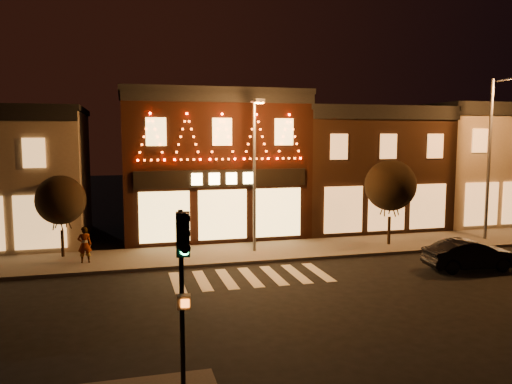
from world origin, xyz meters
name	(u,v)px	position (x,y,z in m)	size (l,w,h in m)	color
ground	(279,309)	(0.00, 0.00, 0.00)	(120.00, 120.00, 0.00)	black
sidewalk_far	(270,251)	(2.00, 8.00, 0.07)	(44.00, 4.00, 0.15)	#47423D
building_pulp	(209,163)	(0.00, 13.98, 4.16)	(10.20, 8.34, 8.30)	black
building_right_a	(356,167)	(9.50, 13.99, 3.76)	(9.20, 8.28, 7.50)	#341E12
building_right_b	(476,163)	(18.50, 13.99, 3.91)	(9.20, 8.28, 7.80)	#80715B
traffic_signal_near	(183,267)	(-3.78, -5.14, 3.05)	(0.32, 0.43, 4.11)	black
streetlamp_mid	(255,164)	(1.18, 7.76, 4.47)	(0.48, 1.69, 7.36)	#59595E
streetlamp_right	(494,146)	(14.29, 7.33, 5.23)	(0.64, 1.99, 8.66)	#59595E
tree_left	(61,200)	(-7.82, 9.12, 2.83)	(2.29, 2.29, 3.83)	black
tree_right	(390,185)	(8.40, 7.67, 3.24)	(2.64, 2.64, 4.42)	black
dark_sedan	(471,255)	(9.57, 2.72, 0.66)	(1.39, 3.98, 1.31)	black
pedestrian	(85,245)	(-6.72, 7.64, 0.97)	(0.60, 0.39, 1.64)	gray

